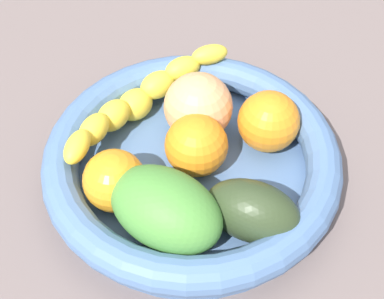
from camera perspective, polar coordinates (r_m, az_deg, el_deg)
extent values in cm
cube|color=#6B5D5A|center=(57.89, 0.00, -3.97)|extent=(120.00, 120.00, 3.00)
cylinder|color=#4D6E9E|center=(56.04, 0.00, -2.55)|extent=(27.16, 27.16, 1.66)
torus|color=#4D6E9E|center=(54.01, 0.00, -0.84)|extent=(29.67, 29.67, 3.58)
ellipsoid|color=yellow|center=(61.28, 1.86, 9.93)|extent=(4.71, 3.74, 2.18)
ellipsoid|color=yellow|center=(60.88, -0.98, 8.53)|extent=(4.71, 3.60, 2.57)
ellipsoid|color=yellow|center=(60.29, -3.61, 6.78)|extent=(4.47, 3.39, 2.96)
ellipsoid|color=yellow|center=(59.55, -5.98, 4.71)|extent=(4.36, 3.60, 3.36)
ellipsoid|color=yellow|center=(57.40, -8.24, 3.56)|extent=(4.73, 3.82, 2.96)
ellipsoid|color=yellow|center=(55.08, -10.25, 2.09)|extent=(4.84, 3.96, 2.57)
ellipsoid|color=yellow|center=(52.63, -11.95, 0.30)|extent=(4.70, 4.05, 2.18)
sphere|color=orange|center=(53.03, 0.78, 0.17)|extent=(6.30, 6.30, 6.30)
sphere|color=orange|center=(51.21, -8.14, -3.24)|extent=(5.98, 5.98, 5.98)
sphere|color=orange|center=(55.90, 8.04, 2.93)|extent=(6.39, 6.39, 6.39)
sphere|color=#EEA36A|center=(56.28, 0.65, 4.52)|extent=(7.19, 7.19, 7.19)
ellipsoid|color=#4B8C39|center=(48.36, -2.78, -6.24)|extent=(9.82, 12.46, 6.83)
ellipsoid|color=#2E3D22|center=(49.31, 6.36, -6.47)|extent=(8.67, 10.29, 5.94)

